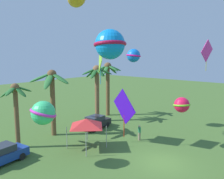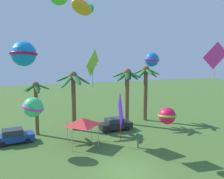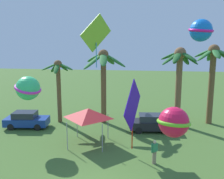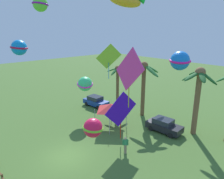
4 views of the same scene
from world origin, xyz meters
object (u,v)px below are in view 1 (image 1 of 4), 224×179
kite_diamond_7 (100,59)px  kite_ball_5 (43,113)px  parked_car_2 (2,154)px  spectator_0 (139,132)px  palm_tree_1 (97,81)px  parked_car_0 (96,122)px  kite_diamond_0 (207,51)px  palm_tree_3 (52,87)px  festival_tent (86,123)px  palm_tree_2 (16,102)px  kite_diamond_3 (124,107)px  kite_ball_6 (133,56)px  palm_tree_0 (108,77)px  kite_ball_2 (182,105)px  kite_ball_1 (110,44)px

kite_diamond_7 → kite_ball_5: bearing=171.8°
parked_car_2 → spectator_0: bearing=-25.4°
palm_tree_1 → parked_car_0: palm_tree_1 is taller
kite_diamond_0 → kite_ball_5: 16.64m
parked_car_0 → spectator_0: size_ratio=2.54×
palm_tree_3 → festival_tent: (-0.21, -5.44, -2.83)m
palm_tree_2 → parked_car_2: size_ratio=1.50×
parked_car_0 → kite_diamond_3: size_ratio=0.84×
parked_car_0 → spectator_0: bearing=-89.2°
kite_ball_6 → kite_diamond_7: size_ratio=0.66×
kite_diamond_0 → kite_diamond_3: bearing=138.2°
palm_tree_0 → kite_diamond_3: (-6.99, -8.33, -1.93)m
palm_tree_2 → kite_ball_2: (9.74, -11.66, -0.20)m
kite_diamond_0 → kite_ball_5: kite_diamond_0 is taller
parked_car_2 → kite_diamond_3: size_ratio=0.85×
kite_ball_2 → kite_diamond_3: (-2.17, 4.94, -0.57)m
palm_tree_0 → palm_tree_3: bearing=-173.6°
palm_tree_3 → kite_ball_1: 14.63m
festival_tent → kite_diamond_0: bearing=-37.0°
palm_tree_1 → parked_car_2: bearing=-168.7°
kite_ball_5 → kite_diamond_7: 6.88m
kite_diamond_3 → kite_ball_5: 8.28m
spectator_0 → festival_tent: bearing=152.6°
kite_diamond_3 → palm_tree_3: bearing=114.3°
spectator_0 → kite_diamond_0: bearing=-45.0°
palm_tree_1 → kite_diamond_3: 8.53m
kite_ball_5 → palm_tree_3: bearing=49.3°
palm_tree_1 → spectator_0: size_ratio=4.63×
parked_car_0 → spectator_0: (0.08, -6.16, 0.06)m
palm_tree_1 → palm_tree_3: palm_tree_1 is taller
kite_ball_2 → kite_diamond_3: size_ratio=0.43×
parked_car_0 → kite_ball_6: 8.99m
spectator_0 → kite_ball_6: size_ratio=0.67×
festival_tent → kite_ball_6: 10.03m
palm_tree_2 → spectator_0: size_ratio=3.85×
palm_tree_1 → kite_diamond_3: palm_tree_1 is taller
palm_tree_3 → kite_ball_6: 9.79m
spectator_0 → kite_diamond_0: kite_diamond_0 is taller
palm_tree_0 → kite_diamond_7: size_ratio=2.11×
palm_tree_3 → kite_ball_5: size_ratio=2.66×
parked_car_2 → kite_ball_2: 15.89m
palm_tree_0 → festival_tent: palm_tree_0 is taller
spectator_0 → kite_ball_5: kite_ball_5 is taller
kite_ball_2 → kite_diamond_3: 5.42m
kite_diamond_3 → kite_ball_6: (4.49, 2.16, 4.99)m
palm_tree_0 → kite_ball_6: 7.32m
palm_tree_2 → festival_tent: 6.74m
kite_ball_5 → kite_ball_2: bearing=-32.2°
palm_tree_2 → kite_diamond_0: 19.01m
kite_ball_1 → palm_tree_1: bearing=46.4°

